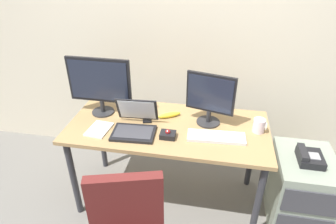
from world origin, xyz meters
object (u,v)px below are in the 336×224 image
object	(u,v)px
monitor_side	(210,97)
keyboard	(216,137)
laptop	(135,124)
file_cabinet	(299,189)
banana	(169,115)
monitor_main	(99,83)
paper_notepad	(99,129)
coffee_mug	(259,126)
desk_phone	(309,157)
trackball_mouse	(168,135)
cell_phone	(147,118)

from	to	relation	value
monitor_side	keyboard	world-z (taller)	monitor_side
keyboard	laptop	bearing A→B (deg)	-179.49
file_cabinet	laptop	world-z (taller)	laptop
keyboard	banana	size ratio (longest dim) A/B	2.19
monitor_main	paper_notepad	bearing A→B (deg)	-75.40
monitor_main	coffee_mug	world-z (taller)	monitor_main
coffee_mug	laptop	bearing A→B (deg)	-170.71
banana	laptop	bearing A→B (deg)	-133.87
desk_phone	monitor_main	world-z (taller)	monitor_main
file_cabinet	trackball_mouse	xyz separation A→B (m)	(-1.02, -0.13, 0.48)
keyboard	monitor_side	bearing A→B (deg)	109.78
desk_phone	trackball_mouse	distance (m)	1.03
desk_phone	laptop	world-z (taller)	laptop
monitor_main	laptop	bearing A→B (deg)	-31.20
laptop	cell_phone	distance (m)	0.19
keyboard	cell_phone	size ratio (longest dim) A/B	2.94
laptop	banana	size ratio (longest dim) A/B	1.73
desk_phone	trackball_mouse	size ratio (longest dim) A/B	1.82
monitor_side	banana	bearing A→B (deg)	175.40
file_cabinet	monitor_main	xyz separation A→B (m)	(-1.61, 0.12, 0.72)
laptop	cell_phone	xyz separation A→B (m)	(0.05, 0.17, -0.05)
laptop	file_cabinet	bearing A→B (deg)	3.78
cell_phone	monitor_side	bearing A→B (deg)	-11.03
desk_phone	banana	world-z (taller)	banana
monitor_main	monitor_side	world-z (taller)	monitor_main
monitor_side	cell_phone	world-z (taller)	monitor_side
file_cabinet	banana	size ratio (longest dim) A/B	3.14
monitor_main	laptop	size ratio (longest dim) A/B	1.54
file_cabinet	coffee_mug	bearing A→B (deg)	170.53
monitor_main	file_cabinet	bearing A→B (deg)	-4.12
desk_phone	laptop	distance (m)	1.28
cell_phone	desk_phone	bearing A→B (deg)	-19.25
desk_phone	keyboard	xyz separation A→B (m)	(-0.67, -0.06, 0.14)
coffee_mug	cell_phone	size ratio (longest dim) A/B	0.73
coffee_mug	paper_notepad	xyz separation A→B (m)	(-1.17, -0.20, -0.05)
desk_phone	monitor_side	size ratio (longest dim) A/B	0.49
trackball_mouse	coffee_mug	world-z (taller)	coffee_mug
banana	paper_notepad	bearing A→B (deg)	-150.47
laptop	paper_notepad	xyz separation A→B (m)	(-0.27, -0.05, -0.05)
monitor_side	monitor_main	bearing A→B (deg)	-179.92
coffee_mug	monitor_main	bearing A→B (deg)	177.54
banana	trackball_mouse	bearing A→B (deg)	-82.10
desk_phone	trackball_mouse	bearing A→B (deg)	-173.61
file_cabinet	laptop	xyz separation A→B (m)	(-1.28, -0.08, 0.51)
laptop	cell_phone	world-z (taller)	laptop
keyboard	paper_notepad	bearing A→B (deg)	-176.49
laptop	desk_phone	bearing A→B (deg)	3.06
coffee_mug	desk_phone	bearing A→B (deg)	-12.14
monitor_main	keyboard	world-z (taller)	monitor_main
trackball_mouse	paper_notepad	size ratio (longest dim) A/B	0.53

